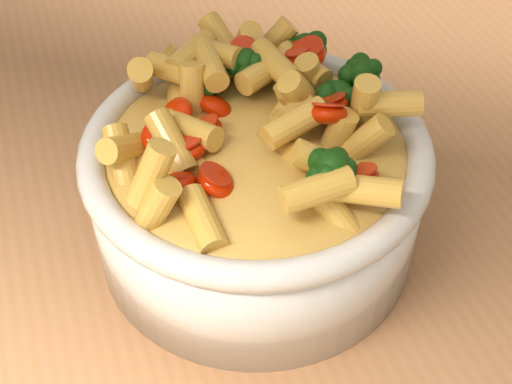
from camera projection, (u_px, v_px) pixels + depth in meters
name	position (u px, v px, depth m)	size (l,w,h in m)	color
table	(154.00, 285.00, 0.66)	(1.20, 0.80, 0.90)	#A76F47
serving_bowl	(256.00, 191.00, 0.53)	(0.25, 0.25, 0.11)	silver
pasta_salad	(256.00, 121.00, 0.48)	(0.20, 0.20, 0.04)	gold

